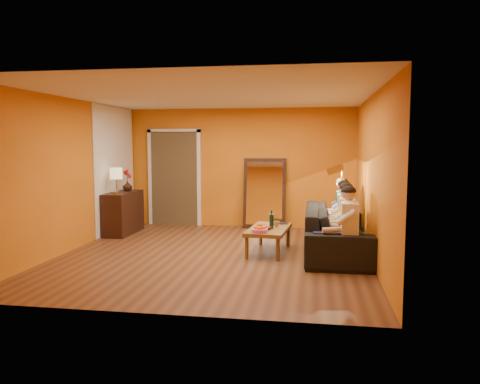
% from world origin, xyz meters
% --- Properties ---
extents(room_shell, '(5.00, 5.50, 2.60)m').
position_xyz_m(room_shell, '(0.00, 0.37, 1.30)').
color(room_shell, brown).
rests_on(room_shell, ground).
extents(white_accent, '(0.02, 1.90, 2.58)m').
position_xyz_m(white_accent, '(-2.48, 1.75, 1.30)').
color(white_accent, white).
rests_on(white_accent, wall_left).
extents(doorway_recess, '(1.06, 0.30, 2.10)m').
position_xyz_m(doorway_recess, '(-1.50, 2.83, 1.05)').
color(doorway_recess, '#3F2D19').
rests_on(doorway_recess, floor).
extents(door_jamb_left, '(0.08, 0.06, 2.20)m').
position_xyz_m(door_jamb_left, '(-2.07, 2.71, 1.05)').
color(door_jamb_left, white).
rests_on(door_jamb_left, wall_back).
extents(door_jamb_right, '(0.08, 0.06, 2.20)m').
position_xyz_m(door_jamb_right, '(-0.93, 2.71, 1.05)').
color(door_jamb_right, white).
rests_on(door_jamb_right, wall_back).
extents(door_header, '(1.22, 0.06, 0.08)m').
position_xyz_m(door_header, '(-1.50, 2.71, 2.12)').
color(door_header, white).
rests_on(door_header, wall_back).
extents(mirror_frame, '(0.92, 0.27, 1.51)m').
position_xyz_m(mirror_frame, '(0.55, 2.63, 0.76)').
color(mirror_frame, black).
rests_on(mirror_frame, floor).
extents(mirror_glass, '(0.78, 0.21, 1.35)m').
position_xyz_m(mirror_glass, '(0.55, 2.59, 0.76)').
color(mirror_glass, white).
rests_on(mirror_glass, mirror_frame).
extents(sideboard, '(0.44, 1.18, 0.85)m').
position_xyz_m(sideboard, '(-2.24, 1.55, 0.42)').
color(sideboard, black).
rests_on(sideboard, floor).
extents(table_lamp, '(0.24, 0.24, 0.51)m').
position_xyz_m(table_lamp, '(-2.24, 1.25, 1.10)').
color(table_lamp, beige).
rests_on(table_lamp, sideboard).
extents(sofa, '(2.63, 1.03, 0.77)m').
position_xyz_m(sofa, '(2.00, 0.46, 0.38)').
color(sofa, black).
rests_on(sofa, floor).
extents(coffee_table, '(0.73, 1.27, 0.42)m').
position_xyz_m(coffee_table, '(0.87, 0.32, 0.21)').
color(coffee_table, brown).
rests_on(coffee_table, floor).
extents(floor_lamp, '(0.33, 0.28, 1.44)m').
position_xyz_m(floor_lamp, '(2.10, 0.98, 0.72)').
color(floor_lamp, '#BC8F37').
rests_on(floor_lamp, floor).
extents(dog, '(0.48, 0.64, 0.68)m').
position_xyz_m(dog, '(1.93, -0.14, 0.34)').
color(dog, '#A47F4A').
rests_on(dog, floor).
extents(person_far_left, '(0.70, 0.44, 1.22)m').
position_xyz_m(person_far_left, '(2.13, -0.54, 0.61)').
color(person_far_left, silver).
rests_on(person_far_left, sofa).
extents(person_mid_left, '(0.70, 0.44, 1.22)m').
position_xyz_m(person_mid_left, '(2.13, 0.01, 0.61)').
color(person_mid_left, '#FCCB54').
rests_on(person_mid_left, sofa).
extents(person_mid_right, '(0.70, 0.44, 1.22)m').
position_xyz_m(person_mid_right, '(2.13, 0.56, 0.61)').
color(person_mid_right, '#8CA4D8').
rests_on(person_mid_right, sofa).
extents(person_far_right, '(0.70, 0.44, 1.22)m').
position_xyz_m(person_far_right, '(2.13, 1.11, 0.61)').
color(person_far_right, '#2D2D32').
rests_on(person_far_right, sofa).
extents(fruit_bowl, '(0.26, 0.26, 0.16)m').
position_xyz_m(fruit_bowl, '(0.77, -0.13, 0.50)').
color(fruit_bowl, '#EC538C').
rests_on(fruit_bowl, coffee_table).
extents(wine_bottle, '(0.07, 0.07, 0.31)m').
position_xyz_m(wine_bottle, '(0.92, 0.27, 0.58)').
color(wine_bottle, black).
rests_on(wine_bottle, coffee_table).
extents(tumbler, '(0.12, 0.12, 0.09)m').
position_xyz_m(tumbler, '(0.99, 0.44, 0.47)').
color(tumbler, '#B27F3F').
rests_on(tumbler, coffee_table).
extents(laptop, '(0.36, 0.31, 0.02)m').
position_xyz_m(laptop, '(1.05, 0.67, 0.43)').
color(laptop, black).
rests_on(laptop, coffee_table).
extents(book_lower, '(0.30, 0.33, 0.03)m').
position_xyz_m(book_lower, '(0.69, 0.12, 0.43)').
color(book_lower, black).
rests_on(book_lower, coffee_table).
extents(book_mid, '(0.28, 0.32, 0.02)m').
position_xyz_m(book_mid, '(0.70, 0.13, 0.46)').
color(book_mid, red).
rests_on(book_mid, book_lower).
extents(book_upper, '(0.21, 0.24, 0.02)m').
position_xyz_m(book_upper, '(0.69, 0.11, 0.48)').
color(book_upper, black).
rests_on(book_upper, book_mid).
extents(vase, '(0.20, 0.20, 0.21)m').
position_xyz_m(vase, '(-2.24, 1.80, 0.95)').
color(vase, black).
rests_on(vase, sideboard).
extents(flowers, '(0.17, 0.17, 0.45)m').
position_xyz_m(flowers, '(-2.24, 1.80, 1.19)').
color(flowers, red).
rests_on(flowers, vase).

